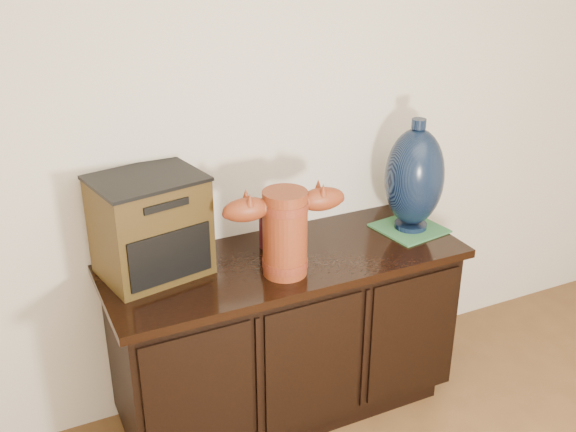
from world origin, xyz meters
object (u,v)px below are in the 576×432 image
sideboard (286,334)px  lamp_base (414,178)px  terracotta_vessel (285,228)px  tv_radio (150,226)px  spray_can (266,228)px

sideboard → lamp_base: 0.86m
terracotta_vessel → tv_radio: 0.50m
tv_radio → spray_can: bearing=-10.3°
spray_can → terracotta_vessel: bearing=-96.0°
terracotta_vessel → spray_can: terracotta_vessel is taller
terracotta_vessel → spray_can: bearing=89.8°
tv_radio → spray_can: size_ratio=2.59×
sideboard → terracotta_vessel: size_ratio=3.06×
sideboard → terracotta_vessel: bearing=-116.6°
sideboard → terracotta_vessel: 0.57m
spray_can → sideboard: bearing=-74.8°
tv_radio → lamp_base: (1.11, -0.10, 0.04)m
terracotta_vessel → spray_can: (0.02, 0.23, -0.11)m
lamp_base → spray_can: 0.66m
terracotta_vessel → tv_radio: bearing=159.3°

